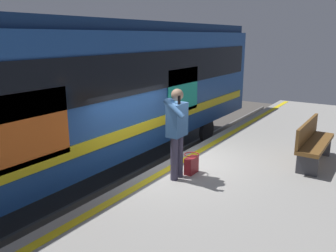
% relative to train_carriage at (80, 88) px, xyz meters
% --- Properties ---
extents(ground_plane, '(26.33, 26.33, 0.00)m').
position_rel_train_carriage_xyz_m(ground_plane, '(-0.12, 2.25, -2.45)').
color(ground_plane, '#4C4742').
extents(platform, '(17.55, 4.84, 1.04)m').
position_rel_train_carriage_xyz_m(platform, '(-0.12, 4.67, -1.93)').
color(platform, gray).
rests_on(platform, ground).
extents(safety_line, '(17.20, 0.16, 0.01)m').
position_rel_train_carriage_xyz_m(safety_line, '(-0.12, 2.55, -1.41)').
color(safety_line, yellow).
rests_on(safety_line, platform).
extents(track_rail_near, '(22.82, 0.08, 0.16)m').
position_rel_train_carriage_xyz_m(track_rail_near, '(-0.12, 0.71, -2.37)').
color(track_rail_near, slate).
rests_on(track_rail_near, ground).
extents(track_rail_far, '(22.82, 0.08, 0.16)m').
position_rel_train_carriage_xyz_m(track_rail_far, '(-0.12, -0.72, -2.37)').
color(track_rail_far, slate).
rests_on(track_rail_far, ground).
extents(train_carriage, '(13.67, 2.78, 3.82)m').
position_rel_train_carriage_xyz_m(train_carriage, '(0.00, 0.00, 0.00)').
color(train_carriage, '#1E478C').
rests_on(train_carriage, ground).
extents(passenger, '(0.57, 0.55, 1.70)m').
position_rel_train_carriage_xyz_m(passenger, '(0.45, 2.93, -0.41)').
color(passenger, '#383347').
rests_on(passenger, platform).
extents(handbag, '(0.32, 0.29, 0.40)m').
position_rel_train_carriage_xyz_m(handbag, '(0.09, 3.05, -1.23)').
color(handbag, maroon).
rests_on(handbag, platform).
extents(bench, '(1.76, 0.44, 0.90)m').
position_rel_train_carriage_xyz_m(bench, '(-1.75, 4.88, -0.92)').
color(bench, brown).
rests_on(bench, platform).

